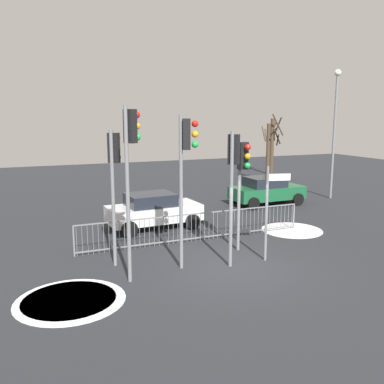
{
  "coord_description": "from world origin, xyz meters",
  "views": [
    {
      "loc": [
        -5.85,
        -10.96,
        4.62
      ],
      "look_at": [
        -0.49,
        2.08,
        2.04
      ],
      "focal_mm": 39.09,
      "sensor_mm": 36.0,
      "label": 1
    }
  ],
  "objects_px": {
    "traffic_light_foreground_left": "(242,170)",
    "direction_sign_post": "(268,208)",
    "traffic_light_foreground_right": "(186,158)",
    "street_lamp": "(335,121)",
    "bare_tree_centre": "(272,144)",
    "bare_tree_right": "(269,151)",
    "car_white_mid": "(153,210)",
    "car_green_far": "(266,190)",
    "traffic_light_mid_right": "(114,167)",
    "traffic_light_rear_left": "(233,168)",
    "traffic_light_mid_left": "(130,155)"
  },
  "relations": [
    {
      "from": "traffic_light_mid_right",
      "to": "direction_sign_post",
      "type": "bearing_deg",
      "value": 19.99
    },
    {
      "from": "traffic_light_foreground_left",
      "to": "direction_sign_post",
      "type": "distance_m",
      "value": 1.62
    },
    {
      "from": "traffic_light_mid_left",
      "to": "street_lamp",
      "type": "relative_size",
      "value": 0.69
    },
    {
      "from": "traffic_light_foreground_right",
      "to": "street_lamp",
      "type": "height_order",
      "value": "street_lamp"
    },
    {
      "from": "traffic_light_foreground_right",
      "to": "bare_tree_centre",
      "type": "bearing_deg",
      "value": 158.6
    },
    {
      "from": "direction_sign_post",
      "to": "bare_tree_centre",
      "type": "distance_m",
      "value": 20.33
    },
    {
      "from": "bare_tree_right",
      "to": "bare_tree_centre",
      "type": "bearing_deg",
      "value": 54.09
    },
    {
      "from": "traffic_light_mid_right",
      "to": "direction_sign_post",
      "type": "xyz_separation_m",
      "value": [
        4.57,
        -1.5,
        -1.37
      ]
    },
    {
      "from": "car_green_far",
      "to": "bare_tree_centre",
      "type": "distance_m",
      "value": 11.71
    },
    {
      "from": "traffic_light_foreground_left",
      "to": "traffic_light_mid_left",
      "type": "xyz_separation_m",
      "value": [
        -4.08,
        -1.1,
        0.75
      ]
    },
    {
      "from": "traffic_light_foreground_left",
      "to": "car_white_mid",
      "type": "xyz_separation_m",
      "value": [
        -1.9,
        4.04,
        -2.06
      ]
    },
    {
      "from": "bare_tree_centre",
      "to": "direction_sign_post",
      "type": "bearing_deg",
      "value": -123.34
    },
    {
      "from": "traffic_light_foreground_right",
      "to": "street_lamp",
      "type": "bearing_deg",
      "value": 139.9
    },
    {
      "from": "bare_tree_centre",
      "to": "traffic_light_foreground_right",
      "type": "bearing_deg",
      "value": -129.8
    },
    {
      "from": "traffic_light_foreground_left",
      "to": "car_green_far",
      "type": "distance_m",
      "value": 8.27
    },
    {
      "from": "car_white_mid",
      "to": "bare_tree_centre",
      "type": "xyz_separation_m",
      "value": [
        13.41,
        11.8,
        1.68
      ]
    },
    {
      "from": "traffic_light_foreground_left",
      "to": "traffic_light_mid_right",
      "type": "xyz_separation_m",
      "value": [
        -4.22,
        0.38,
        0.26
      ]
    },
    {
      "from": "traffic_light_mid_right",
      "to": "street_lamp",
      "type": "bearing_deg",
      "value": 62.03
    },
    {
      "from": "traffic_light_mid_right",
      "to": "street_lamp",
      "type": "relative_size",
      "value": 0.6
    },
    {
      "from": "traffic_light_foreground_right",
      "to": "bare_tree_right",
      "type": "distance_m",
      "value": 17.36
    },
    {
      "from": "street_lamp",
      "to": "car_white_mid",
      "type": "bearing_deg",
      "value": -168.37
    },
    {
      "from": "street_lamp",
      "to": "traffic_light_rear_left",
      "type": "bearing_deg",
      "value": -143.99
    },
    {
      "from": "street_lamp",
      "to": "bare_tree_centre",
      "type": "xyz_separation_m",
      "value": [
        2.22,
        9.5,
        -1.85
      ]
    },
    {
      "from": "traffic_light_mid_right",
      "to": "traffic_light_rear_left",
      "type": "bearing_deg",
      "value": 14.6
    },
    {
      "from": "traffic_light_foreground_left",
      "to": "traffic_light_foreground_right",
      "type": "relative_size",
      "value": 0.83
    },
    {
      "from": "traffic_light_mid_left",
      "to": "car_green_far",
      "type": "relative_size",
      "value": 1.28
    },
    {
      "from": "traffic_light_rear_left",
      "to": "traffic_light_foreground_right",
      "type": "distance_m",
      "value": 1.5
    },
    {
      "from": "bare_tree_centre",
      "to": "bare_tree_right",
      "type": "distance_m",
      "value": 4.34
    },
    {
      "from": "traffic_light_mid_left",
      "to": "traffic_light_rear_left",
      "type": "bearing_deg",
      "value": 59.82
    },
    {
      "from": "traffic_light_rear_left",
      "to": "car_green_far",
      "type": "distance_m",
      "value": 9.69
    },
    {
      "from": "traffic_light_foreground_right",
      "to": "direction_sign_post",
      "type": "relative_size",
      "value": 1.51
    },
    {
      "from": "traffic_light_mid_left",
      "to": "car_white_mid",
      "type": "bearing_deg",
      "value": 126.21
    },
    {
      "from": "traffic_light_mid_left",
      "to": "car_white_mid",
      "type": "height_order",
      "value": "traffic_light_mid_left"
    },
    {
      "from": "traffic_light_foreground_left",
      "to": "traffic_light_mid_right",
      "type": "height_order",
      "value": "traffic_light_mid_right"
    },
    {
      "from": "traffic_light_mid_right",
      "to": "traffic_light_foreground_right",
      "type": "distance_m",
      "value": 2.23
    },
    {
      "from": "traffic_light_rear_left",
      "to": "traffic_light_mid_right",
      "type": "bearing_deg",
      "value": -157.77
    },
    {
      "from": "direction_sign_post",
      "to": "traffic_light_mid_left",
      "type": "bearing_deg",
      "value": -166.19
    },
    {
      "from": "traffic_light_foreground_right",
      "to": "car_green_far",
      "type": "relative_size",
      "value": 1.21
    },
    {
      "from": "traffic_light_rear_left",
      "to": "traffic_light_mid_left",
      "type": "bearing_deg",
      "value": -133.54
    },
    {
      "from": "car_green_far",
      "to": "traffic_light_mid_right",
      "type": "bearing_deg",
      "value": -148.54
    },
    {
      "from": "traffic_light_rear_left",
      "to": "bare_tree_centre",
      "type": "relative_size",
      "value": 0.88
    },
    {
      "from": "traffic_light_foreground_left",
      "to": "direction_sign_post",
      "type": "xyz_separation_m",
      "value": [
        0.35,
        -1.13,
        -1.11
      ]
    },
    {
      "from": "traffic_light_mid_right",
      "to": "bare_tree_right",
      "type": "height_order",
      "value": "traffic_light_mid_right"
    },
    {
      "from": "car_green_far",
      "to": "street_lamp",
      "type": "bearing_deg",
      "value": -0.15
    },
    {
      "from": "bare_tree_centre",
      "to": "bare_tree_right",
      "type": "xyz_separation_m",
      "value": [
        -2.54,
        -3.51,
        -0.21
      ]
    },
    {
      "from": "traffic_light_mid_right",
      "to": "car_green_far",
      "type": "relative_size",
      "value": 1.1
    },
    {
      "from": "traffic_light_mid_left",
      "to": "bare_tree_right",
      "type": "relative_size",
      "value": 1.2
    },
    {
      "from": "direction_sign_post",
      "to": "street_lamp",
      "type": "bearing_deg",
      "value": 53.98
    },
    {
      "from": "traffic_light_rear_left",
      "to": "direction_sign_post",
      "type": "distance_m",
      "value": 1.84
    },
    {
      "from": "traffic_light_foreground_right",
      "to": "traffic_light_mid_left",
      "type": "bearing_deg",
      "value": -61.12
    }
  ]
}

